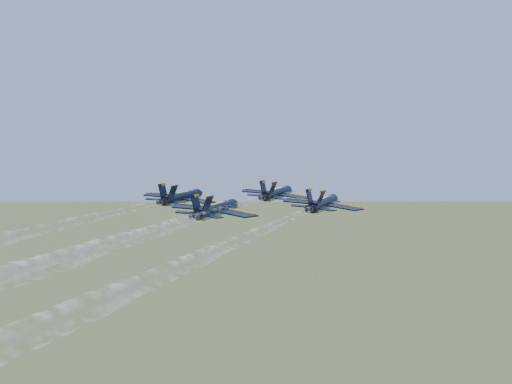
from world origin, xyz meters
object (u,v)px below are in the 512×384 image
at_px(jet_right, 324,203).
at_px(jet_lead, 278,193).
at_px(jet_left, 183,197).
at_px(jet_slot, 217,209).

bearing_deg(jet_right, jet_lead, 131.22).
distance_m(jet_left, jet_right, 22.85).
bearing_deg(jet_right, jet_slot, -134.44).
bearing_deg(jet_left, jet_right, -3.31).
bearing_deg(jet_lead, jet_left, -137.30).
bearing_deg(jet_left, jet_lead, 42.70).
relative_size(jet_right, jet_slot, 1.00).
distance_m(jet_right, jet_slot, 16.56).
height_order(jet_lead, jet_left, same).
xyz_separation_m(jet_left, jet_right, (22.85, 0.17, 0.00)).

